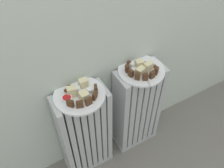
# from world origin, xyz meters

# --- Properties ---
(radiator_left) EXTENTS (0.28, 0.14, 0.62)m
(radiator_left) POSITION_xyz_m (-0.17, 0.28, 0.30)
(radiator_left) COLOR #B2B2B7
(radiator_left) RESTS_ON ground_plane
(radiator_right) EXTENTS (0.28, 0.14, 0.62)m
(radiator_right) POSITION_xyz_m (0.17, 0.28, 0.30)
(radiator_right) COLOR #B2B2B7
(radiator_right) RESTS_ON ground_plane
(plate_left) EXTENTS (0.25, 0.25, 0.01)m
(plate_left) POSITION_xyz_m (-0.17, 0.28, 0.62)
(plate_left) COLOR white
(plate_left) RESTS_ON radiator_left
(plate_right) EXTENTS (0.25, 0.25, 0.01)m
(plate_right) POSITION_xyz_m (0.17, 0.28, 0.62)
(plate_right) COLOR white
(plate_right) RESTS_ON radiator_right
(dark_cake_slice_left_0) EXTENTS (0.03, 0.03, 0.04)m
(dark_cake_slice_left_0) POSITION_xyz_m (-0.24, 0.23, 0.65)
(dark_cake_slice_left_0) COLOR #472B19
(dark_cake_slice_left_0) RESTS_ON plate_left
(dark_cake_slice_left_1) EXTENTS (0.03, 0.02, 0.04)m
(dark_cake_slice_left_1) POSITION_xyz_m (-0.20, 0.21, 0.65)
(dark_cake_slice_left_1) COLOR #472B19
(dark_cake_slice_left_1) RESTS_ON plate_left
(dark_cake_slice_left_2) EXTENTS (0.03, 0.02, 0.04)m
(dark_cake_slice_left_2) POSITION_xyz_m (-0.16, 0.20, 0.65)
(dark_cake_slice_left_2) COLOR #472B19
(dark_cake_slice_left_2) RESTS_ON plate_left
(dark_cake_slice_left_3) EXTENTS (0.03, 0.03, 0.04)m
(dark_cake_slice_left_3) POSITION_xyz_m (-0.12, 0.22, 0.65)
(dark_cake_slice_left_3) COLOR #472B19
(dark_cake_slice_left_3) RESTS_ON plate_left
(dark_cake_slice_left_4) EXTENTS (0.02, 0.03, 0.04)m
(dark_cake_slice_left_4) POSITION_xyz_m (-0.10, 0.25, 0.65)
(dark_cake_slice_left_4) COLOR #472B19
(dark_cake_slice_left_4) RESTS_ON plate_left
(marble_cake_slice_left_0) EXTENTS (0.04, 0.03, 0.04)m
(marble_cake_slice_left_0) POSITION_xyz_m (-0.14, 0.32, 0.65)
(marble_cake_slice_left_0) COLOR beige
(marble_cake_slice_left_0) RESTS_ON plate_left
(marble_cake_slice_left_1) EXTENTS (0.05, 0.04, 0.05)m
(marble_cake_slice_left_1) POSITION_xyz_m (-0.21, 0.29, 0.65)
(marble_cake_slice_left_1) COLOR beige
(marble_cake_slice_left_1) RESTS_ON plate_left
(marble_cake_slice_left_2) EXTENTS (0.04, 0.04, 0.04)m
(marble_cake_slice_left_2) POSITION_xyz_m (-0.17, 0.24, 0.65)
(marble_cake_slice_left_2) COLOR beige
(marble_cake_slice_left_2) RESTS_ON plate_left
(turkish_delight_left_0) EXTENTS (0.03, 0.03, 0.02)m
(turkish_delight_left_0) POSITION_xyz_m (-0.17, 0.32, 0.64)
(turkish_delight_left_0) COLOR white
(turkish_delight_left_0) RESTS_ON plate_left
(turkish_delight_left_1) EXTENTS (0.03, 0.03, 0.02)m
(turkish_delight_left_1) POSITION_xyz_m (-0.17, 0.28, 0.64)
(turkish_delight_left_1) COLOR white
(turkish_delight_left_1) RESTS_ON plate_left
(turkish_delight_left_2) EXTENTS (0.02, 0.02, 0.02)m
(turkish_delight_left_2) POSITION_xyz_m (-0.13, 0.27, 0.64)
(turkish_delight_left_2) COLOR white
(turkish_delight_left_2) RESTS_ON plate_left
(turkish_delight_left_3) EXTENTS (0.03, 0.03, 0.03)m
(turkish_delight_left_3) POSITION_xyz_m (-0.17, 0.30, 0.64)
(turkish_delight_left_3) COLOR white
(turkish_delight_left_3) RESTS_ON plate_left
(medjool_date_left_0) EXTENTS (0.03, 0.03, 0.02)m
(medjool_date_left_0) POSITION_xyz_m (-0.20, 0.34, 0.64)
(medjool_date_left_0) COLOR #4C2814
(medjool_date_left_0) RESTS_ON plate_left
(medjool_date_left_2) EXTENTS (0.03, 0.03, 0.02)m
(medjool_date_left_2) POSITION_xyz_m (-0.22, 0.32, 0.64)
(medjool_date_left_2) COLOR #4C2814
(medjool_date_left_2) RESTS_ON plate_left
(jam_bowl_left) EXTENTS (0.05, 0.05, 0.02)m
(jam_bowl_left) POSITION_xyz_m (-0.24, 0.27, 0.64)
(jam_bowl_left) COLOR white
(jam_bowl_left) RESTS_ON plate_left
(dark_cake_slice_right_0) EXTENTS (0.02, 0.03, 0.04)m
(dark_cake_slice_right_0) POSITION_xyz_m (0.10, 0.30, 0.65)
(dark_cake_slice_right_0) COLOR #472B19
(dark_cake_slice_right_0) RESTS_ON plate_right
(dark_cake_slice_right_1) EXTENTS (0.02, 0.03, 0.04)m
(dark_cake_slice_right_1) POSITION_xyz_m (0.10, 0.26, 0.65)
(dark_cake_slice_right_1) COLOR #472B19
(dark_cake_slice_right_1) RESTS_ON plate_right
(dark_cake_slice_right_2) EXTENTS (0.03, 0.03, 0.04)m
(dark_cake_slice_right_2) POSITION_xyz_m (0.12, 0.23, 0.65)
(dark_cake_slice_right_2) COLOR #472B19
(dark_cake_slice_right_2) RESTS_ON plate_right
(dark_cake_slice_right_3) EXTENTS (0.03, 0.03, 0.04)m
(dark_cake_slice_right_3) POSITION_xyz_m (0.15, 0.21, 0.65)
(dark_cake_slice_right_3) COLOR #472B19
(dark_cake_slice_right_3) RESTS_ON plate_right
(dark_cake_slice_right_4) EXTENTS (0.03, 0.02, 0.04)m
(dark_cake_slice_right_4) POSITION_xyz_m (0.18, 0.20, 0.65)
(dark_cake_slice_right_4) COLOR #472B19
(dark_cake_slice_right_4) RESTS_ON plate_right
(dark_cake_slice_right_5) EXTENTS (0.03, 0.03, 0.04)m
(dark_cake_slice_right_5) POSITION_xyz_m (0.22, 0.22, 0.65)
(dark_cake_slice_right_5) COLOR #472B19
(dark_cake_slice_right_5) RESTS_ON plate_right
(marble_cake_slice_right_0) EXTENTS (0.05, 0.05, 0.04)m
(marble_cake_slice_right_0) POSITION_xyz_m (0.15, 0.26, 0.65)
(marble_cake_slice_right_0) COLOR beige
(marble_cake_slice_right_0) RESTS_ON plate_right
(marble_cake_slice_right_1) EXTENTS (0.05, 0.04, 0.04)m
(marble_cake_slice_right_1) POSITION_xyz_m (0.18, 0.30, 0.65)
(marble_cake_slice_right_1) COLOR beige
(marble_cake_slice_right_1) RESTS_ON plate_right
(marble_cake_slice_right_2) EXTENTS (0.05, 0.04, 0.05)m
(marble_cake_slice_right_2) POSITION_xyz_m (0.20, 0.26, 0.65)
(marble_cake_slice_right_2) COLOR beige
(marble_cake_slice_right_2) RESTS_ON plate_right
(turkish_delight_right_0) EXTENTS (0.03, 0.03, 0.02)m
(turkish_delight_right_0) POSITION_xyz_m (0.12, 0.28, 0.64)
(turkish_delight_right_0) COLOR white
(turkish_delight_right_0) RESTS_ON plate_right
(turkish_delight_right_1) EXTENTS (0.03, 0.03, 0.02)m
(turkish_delight_right_1) POSITION_xyz_m (0.21, 0.32, 0.64)
(turkish_delight_right_1) COLOR white
(turkish_delight_right_1) RESTS_ON plate_right
(turkish_delight_right_2) EXTENTS (0.02, 0.02, 0.02)m
(turkish_delight_right_2) POSITION_xyz_m (0.14, 0.32, 0.64)
(turkish_delight_right_2) COLOR white
(turkish_delight_right_2) RESTS_ON plate_right
(turkish_delight_right_3) EXTENTS (0.02, 0.02, 0.02)m
(turkish_delight_right_3) POSITION_xyz_m (0.18, 0.33, 0.64)
(turkish_delight_right_3) COLOR white
(turkish_delight_right_3) RESTS_ON plate_right
(medjool_date_right_0) EXTENTS (0.03, 0.03, 0.02)m
(medjool_date_right_0) POSITION_xyz_m (0.23, 0.28, 0.64)
(medjool_date_right_0) COLOR #4C2814
(medjool_date_right_0) RESTS_ON plate_right
(medjool_date_right_1) EXTENTS (0.03, 0.02, 0.02)m
(medjool_date_right_1) POSITION_xyz_m (0.24, 0.26, 0.64)
(medjool_date_right_1) COLOR #4C2814
(medjool_date_right_1) RESTS_ON plate_right
(medjool_date_right_2) EXTENTS (0.03, 0.03, 0.02)m
(medjool_date_right_2) POSITION_xyz_m (0.12, 0.33, 0.64)
(medjool_date_right_2) COLOR #4C2814
(medjool_date_right_2) RESTS_ON plate_right
(medjool_date_right_3) EXTENTS (0.03, 0.03, 0.02)m
(medjool_date_right_3) POSITION_xyz_m (0.14, 0.35, 0.64)
(medjool_date_right_3) COLOR #4C2814
(medjool_date_right_3) RESTS_ON plate_right
(fork) EXTENTS (0.05, 0.10, 0.00)m
(fork) POSITION_xyz_m (0.16, 0.21, 0.63)
(fork) COLOR #B7B7BC
(fork) RESTS_ON plate_right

